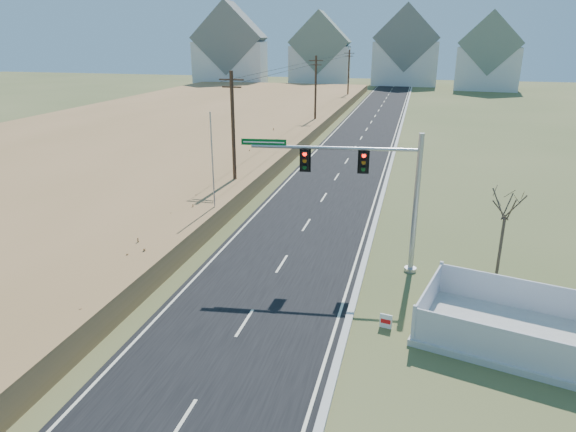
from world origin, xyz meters
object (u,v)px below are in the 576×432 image
(open_sign, at_px, (386,321))
(fence_enclosure, at_px, (513,332))
(flagpole, at_px, (213,183))
(bare_tree, at_px, (507,203))
(traffic_signal_mast, at_px, (378,188))

(open_sign, bearing_deg, fence_enclosure, 16.26)
(fence_enclosure, bearing_deg, flagpole, 164.66)
(open_sign, height_order, flagpole, flagpole)
(open_sign, xyz_separation_m, bare_tree, (4.96, 6.07, 3.51))
(traffic_signal_mast, distance_m, flagpole, 10.95)
(traffic_signal_mast, distance_m, open_sign, 6.91)
(traffic_signal_mast, height_order, flagpole, flagpole)
(traffic_signal_mast, xyz_separation_m, open_sign, (1.02, -5.54, -4.00))
(fence_enclosure, height_order, flagpole, flagpole)
(flagpole, bearing_deg, open_sign, -40.13)
(traffic_signal_mast, xyz_separation_m, fence_enclosure, (5.89, -5.11, -4.02))
(traffic_signal_mast, distance_m, bare_tree, 6.02)
(flagpole, distance_m, bare_tree, 16.48)
(fence_enclosure, xyz_separation_m, flagpole, (-16.02, 8.97, 2.53))
(traffic_signal_mast, height_order, fence_enclosure, traffic_signal_mast)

